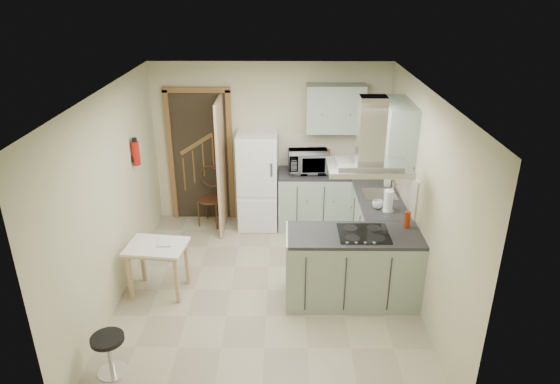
{
  "coord_description": "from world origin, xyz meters",
  "views": [
    {
      "loc": [
        0.2,
        -5.27,
        3.63
      ],
      "look_at": [
        0.15,
        0.45,
        1.15
      ],
      "focal_mm": 32.0,
      "sensor_mm": 36.0,
      "label": 1
    }
  ],
  "objects_px": {
    "drop_leaf_table": "(159,269)",
    "bentwood_chair": "(211,199)",
    "stool": "(110,355)",
    "extractor_hood": "(369,167)",
    "microwave": "(308,162)",
    "fridge": "(258,181)",
    "peninsula": "(353,267)"
  },
  "relations": [
    {
      "from": "drop_leaf_table",
      "to": "bentwood_chair",
      "type": "xyz_separation_m",
      "value": [
        0.39,
        1.86,
        0.1
      ]
    },
    {
      "from": "microwave",
      "to": "fridge",
      "type": "bearing_deg",
      "value": 177.16
    },
    {
      "from": "drop_leaf_table",
      "to": "bentwood_chair",
      "type": "height_order",
      "value": "bentwood_chair"
    },
    {
      "from": "microwave",
      "to": "stool",
      "type": "bearing_deg",
      "value": -125.74
    },
    {
      "from": "drop_leaf_table",
      "to": "bentwood_chair",
      "type": "distance_m",
      "value": 1.9
    },
    {
      "from": "extractor_hood",
      "to": "drop_leaf_table",
      "type": "xyz_separation_m",
      "value": [
        -2.46,
        0.14,
        -1.39
      ]
    },
    {
      "from": "stool",
      "to": "microwave",
      "type": "distance_m",
      "value": 3.93
    },
    {
      "from": "peninsula",
      "to": "microwave",
      "type": "distance_m",
      "value": 2.13
    },
    {
      "from": "peninsula",
      "to": "bentwood_chair",
      "type": "height_order",
      "value": "peninsula"
    },
    {
      "from": "peninsula",
      "to": "drop_leaf_table",
      "type": "distance_m",
      "value": 2.36
    },
    {
      "from": "microwave",
      "to": "extractor_hood",
      "type": "bearing_deg",
      "value": -77.44
    },
    {
      "from": "peninsula",
      "to": "bentwood_chair",
      "type": "bearing_deg",
      "value": 134.43
    },
    {
      "from": "fridge",
      "to": "extractor_hood",
      "type": "xyz_separation_m",
      "value": [
        1.32,
        -1.98,
        0.97
      ]
    },
    {
      "from": "peninsula",
      "to": "microwave",
      "type": "relative_size",
      "value": 2.64
    },
    {
      "from": "drop_leaf_table",
      "to": "microwave",
      "type": "distance_m",
      "value": 2.75
    },
    {
      "from": "drop_leaf_table",
      "to": "stool",
      "type": "bearing_deg",
      "value": -90.31
    },
    {
      "from": "extractor_hood",
      "to": "bentwood_chair",
      "type": "bearing_deg",
      "value": 135.85
    },
    {
      "from": "stool",
      "to": "microwave",
      "type": "relative_size",
      "value": 0.74
    },
    {
      "from": "drop_leaf_table",
      "to": "stool",
      "type": "distance_m",
      "value": 1.41
    },
    {
      "from": "drop_leaf_table",
      "to": "microwave",
      "type": "xyz_separation_m",
      "value": [
        1.9,
        1.84,
        0.73
      ]
    },
    {
      "from": "stool",
      "to": "microwave",
      "type": "height_order",
      "value": "microwave"
    },
    {
      "from": "bentwood_chair",
      "to": "stool",
      "type": "distance_m",
      "value": 3.31
    },
    {
      "from": "extractor_hood",
      "to": "microwave",
      "type": "height_order",
      "value": "extractor_hood"
    },
    {
      "from": "drop_leaf_table",
      "to": "microwave",
      "type": "relative_size",
      "value": 1.19
    },
    {
      "from": "fridge",
      "to": "peninsula",
      "type": "bearing_deg",
      "value": -58.26
    },
    {
      "from": "extractor_hood",
      "to": "microwave",
      "type": "relative_size",
      "value": 1.53
    },
    {
      "from": "stool",
      "to": "peninsula",
      "type": "bearing_deg",
      "value": 26.33
    },
    {
      "from": "fridge",
      "to": "microwave",
      "type": "xyz_separation_m",
      "value": [
        0.77,
        0.0,
        0.31
      ]
    },
    {
      "from": "bentwood_chair",
      "to": "microwave",
      "type": "distance_m",
      "value": 1.64
    },
    {
      "from": "peninsula",
      "to": "extractor_hood",
      "type": "xyz_separation_m",
      "value": [
        0.1,
        0.0,
        1.27
      ]
    },
    {
      "from": "fridge",
      "to": "stool",
      "type": "height_order",
      "value": "fridge"
    },
    {
      "from": "fridge",
      "to": "bentwood_chair",
      "type": "distance_m",
      "value": 0.81
    }
  ]
}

